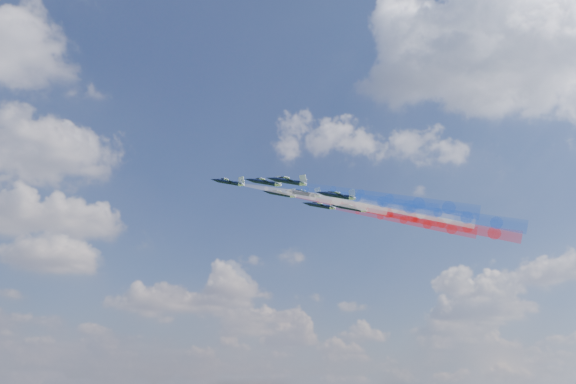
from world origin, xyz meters
TOP-DOWN VIEW (x-y plane):
  - jet_lead at (-32.07, 25.49)m, footprint 13.43×13.58m
  - trail_lead at (-15.67, 8.65)m, footprint 29.43×30.48m
  - jet_inner_left at (-28.86, 10.88)m, footprint 13.43×13.58m
  - trail_inner_left at (-12.47, -5.96)m, footprint 29.43×30.48m
  - jet_inner_right at (-17.21, 23.06)m, footprint 13.43×13.58m
  - trail_inner_right at (-0.82, 6.21)m, footprint 29.43×30.48m
  - jet_outer_left at (-29.53, -2.17)m, footprint 13.43×13.58m
  - trail_outer_left at (-13.14, -19.01)m, footprint 29.43×30.48m
  - jet_center_third at (-16.79, 11.07)m, footprint 13.43×13.58m
  - trail_center_third at (-0.40, -5.78)m, footprint 29.43×30.48m
  - jet_outer_right at (-4.53, 22.17)m, footprint 13.43×13.58m
  - trail_outer_right at (11.86, 5.32)m, footprint 29.43×30.48m
  - jet_rear_left at (-16.28, -3.34)m, footprint 13.43×13.58m
  - trail_rear_left at (0.11, -20.18)m, footprint 29.43×30.48m
  - jet_rear_right at (-3.74, 8.53)m, footprint 13.43×13.58m
  - trail_rear_right at (12.65, -8.31)m, footprint 29.43×30.48m

SIDE VIEW (x-z plane):
  - trail_rear_left at x=0.11m, z-range 138.19..151.44m
  - trail_rear_right at x=12.65m, z-range 139.66..152.91m
  - trail_outer_left at x=-13.14m, z-range 140.00..153.25m
  - trail_center_third at x=-0.40m, z-range 142.40..155.65m
  - trail_inner_left at x=-12.47m, z-range 143.51..156.76m
  - trail_outer_right at x=11.86m, z-range 143.51..156.76m
  - jet_rear_left at x=-16.28m, z-range 147.70..153.74m
  - trail_inner_right at x=-0.82m, z-range 145.38..158.64m
  - jet_rear_right at x=-3.74m, z-range 149.17..155.21m
  - jet_outer_left at x=-29.53m, z-range 149.51..155.55m
  - trail_lead at x=-15.67m, z-range 147.05..160.31m
  - jet_center_third at x=-16.79m, z-range 151.91..157.95m
  - jet_inner_left at x=-28.86m, z-range 153.02..159.06m
  - jet_outer_right at x=-4.53m, z-range 153.02..159.06m
  - jet_inner_right at x=-17.21m, z-range 154.89..160.93m
  - jet_lead at x=-32.07m, z-range 156.57..162.60m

